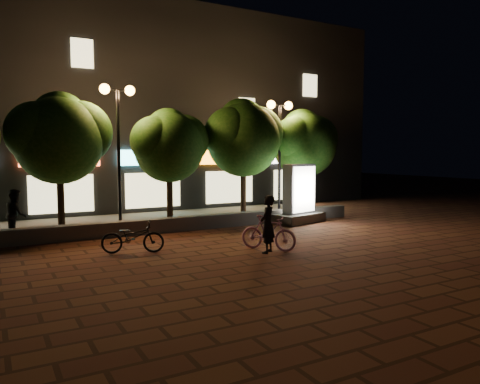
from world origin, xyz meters
TOP-DOWN VIEW (x-y plane):
  - ground at (0.00, 0.00)m, footprint 80.00×80.00m
  - retaining_wall at (0.00, 4.00)m, footprint 16.00×0.45m
  - sidewalk at (0.00, 6.50)m, footprint 16.00×5.00m
  - building_block at (-0.01, 12.99)m, footprint 28.00×8.12m
  - tree_left at (-3.45, 5.46)m, footprint 3.60×3.00m
  - tree_mid at (0.55, 5.46)m, footprint 3.24×2.70m
  - tree_right at (3.86, 5.46)m, footprint 3.72×3.10m
  - tree_far_right at (7.05, 5.46)m, footprint 3.48×2.90m
  - street_lamp_left at (-1.50, 5.20)m, footprint 1.26×0.36m
  - street_lamp_right at (5.50, 5.20)m, footprint 1.26×0.36m
  - ad_kiosk at (5.33, 3.50)m, footprint 2.39×1.59m
  - scooter_pink at (1.39, -0.37)m, footprint 1.37×1.66m
  - rider at (1.17, -0.65)m, footprint 0.71×0.69m
  - scooter_parked at (-2.17, 1.18)m, footprint 1.85×1.21m
  - pedestrian at (-4.95, 4.67)m, footprint 0.64×0.81m

SIDE VIEW (x-z plane):
  - ground at x=0.00m, z-range 0.00..0.00m
  - sidewalk at x=0.00m, z-range 0.00..0.08m
  - retaining_wall at x=0.00m, z-range 0.00..0.50m
  - scooter_parked at x=-2.17m, z-range 0.00..0.92m
  - scooter_pink at x=1.39m, z-range 0.00..1.02m
  - rider at x=1.17m, z-range 0.00..1.64m
  - pedestrian at x=-4.95m, z-range 0.08..1.68m
  - ad_kiosk at x=5.33m, z-range -0.23..2.14m
  - tree_mid at x=0.55m, z-range 0.97..5.47m
  - tree_far_right at x=7.05m, z-range 0.99..5.75m
  - tree_left at x=-3.45m, z-range 1.00..5.89m
  - tree_right at x=3.86m, z-range 1.03..6.10m
  - street_lamp_right at x=5.50m, z-range 1.40..6.38m
  - street_lamp_left at x=-1.50m, z-range 1.44..6.62m
  - building_block at x=-0.01m, z-range -0.65..10.65m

